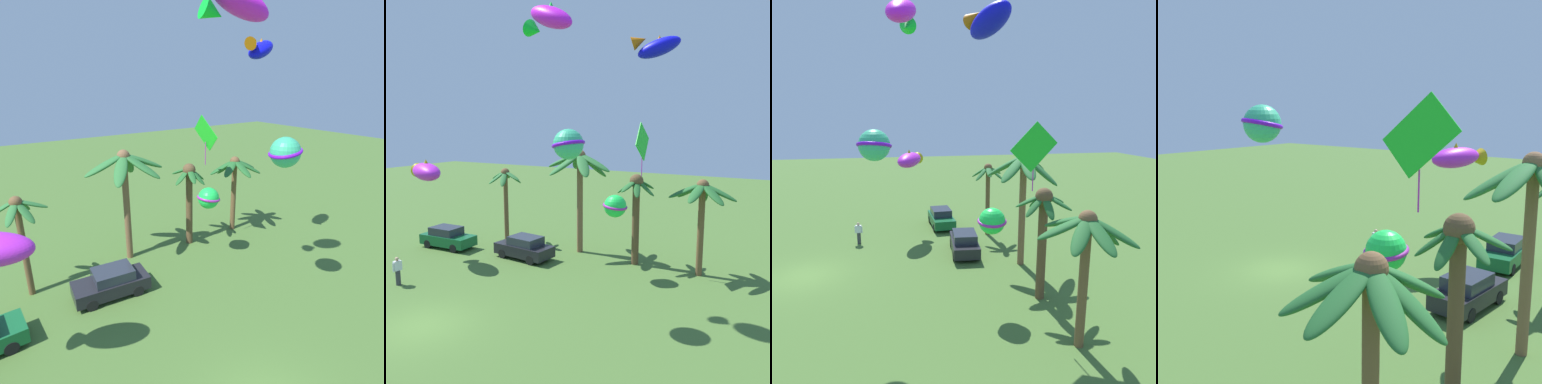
# 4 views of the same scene
# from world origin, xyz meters

# --- Properties ---
(palm_tree_0) EXTENTS (4.97, 4.29, 7.07)m
(palm_tree_0) POSITION_xyz_m (0.73, 12.81, 5.61)
(palm_tree_0) COLOR brown
(palm_tree_0) RESTS_ON ground
(palm_tree_1) EXTENTS (2.90, 2.59, 5.58)m
(palm_tree_1) POSITION_xyz_m (-5.25, 12.28, 4.14)
(palm_tree_1) COLOR brown
(palm_tree_1) RESTS_ON ground
(palm_tree_2) EXTENTS (2.49, 2.77, 5.74)m
(palm_tree_2) POSITION_xyz_m (5.03, 12.31, 4.03)
(palm_tree_2) COLOR brown
(palm_tree_2) RESTS_ON ground
(palm_tree_3) EXTENTS (3.81, 3.69, 5.69)m
(palm_tree_3) POSITION_xyz_m (9.06, 12.31, 4.46)
(palm_tree_3) COLOR brown
(palm_tree_3) RESTS_ON ground
(parked_car_0) EXTENTS (4.04, 2.04, 1.51)m
(parked_car_0) POSITION_xyz_m (-1.71, 9.74, 0.75)
(parked_car_0) COLOR black
(parked_car_0) RESTS_ON ground
(kite_fish_0) EXTENTS (2.71, 1.80, 1.49)m
(kite_fish_0) POSITION_xyz_m (7.27, 8.81, 12.52)
(kite_fish_0) COLOR #0D0EF1
(kite_ball_1) EXTENTS (1.65, 1.64, 1.30)m
(kite_ball_1) POSITION_xyz_m (4.74, 9.81, 4.15)
(kite_ball_1) COLOR #1FE34E
(kite_fish_2) EXTENTS (3.28, 1.94, 1.83)m
(kite_fish_2) POSITION_xyz_m (2.92, 5.91, 13.71)
(kite_fish_2) COLOR #E61BF1
(kite_ball_4) EXTENTS (1.90, 1.90, 1.37)m
(kite_ball_4) POSITION_xyz_m (4.85, 4.47, 7.88)
(kite_ball_4) COLOR #38BC83
(kite_diamond_5) EXTENTS (0.43, 2.26, 3.13)m
(kite_diamond_5) POSITION_xyz_m (5.68, 11.43, 7.73)
(kite_diamond_5) COLOR #1ECF23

